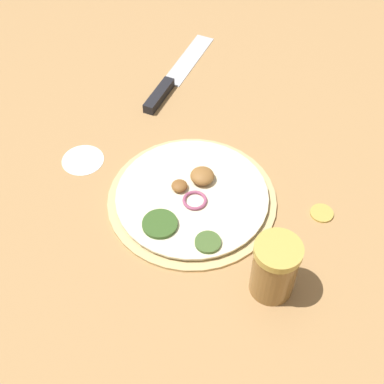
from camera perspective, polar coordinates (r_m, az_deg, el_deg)
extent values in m
plane|color=tan|center=(0.85, 0.00, -0.86)|extent=(3.00, 3.00, 0.00)
cylinder|color=#D6B77A|center=(0.84, 0.00, -0.65)|extent=(0.27, 0.27, 0.01)
cylinder|color=#EFE5C1|center=(0.84, 0.00, -0.35)|extent=(0.24, 0.24, 0.00)
torus|color=#A34C70|center=(0.83, 0.30, -0.89)|extent=(0.04, 0.04, 0.01)
ellipsoid|color=brown|center=(0.84, -1.35, 0.67)|extent=(0.03, 0.03, 0.01)
ellipsoid|color=#996633|center=(0.85, 1.10, 1.73)|extent=(0.04, 0.04, 0.02)
cylinder|color=#385B23|center=(0.80, -3.45, -3.42)|extent=(0.05, 0.05, 0.01)
cylinder|color=#47662D|center=(0.78, 1.71, -5.38)|extent=(0.04, 0.04, 0.01)
cube|color=silver|center=(1.12, -0.35, 13.97)|extent=(0.11, 0.17, 0.00)
cube|color=black|center=(1.02, -3.53, 10.25)|extent=(0.06, 0.09, 0.02)
cylinder|color=olive|center=(0.73, 8.74, -8.31)|extent=(0.06, 0.06, 0.09)
cylinder|color=gold|center=(0.69, 9.22, -6.17)|extent=(0.06, 0.06, 0.01)
cylinder|color=gold|center=(0.85, 13.69, -2.13)|extent=(0.04, 0.04, 0.01)
cylinder|color=white|center=(0.92, -11.57, 3.37)|extent=(0.07, 0.07, 0.00)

